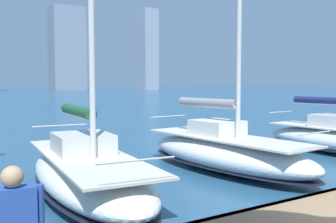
{
  "coord_description": "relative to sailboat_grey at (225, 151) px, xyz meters",
  "views": [
    {
      "loc": [
        7.1,
        4.32,
        3.14
      ],
      "look_at": [
        0.23,
        -6.5,
        2.2
      ],
      "focal_mm": 42.0,
      "sensor_mm": 36.0,
      "label": 1
    }
  ],
  "objects": [
    {
      "name": "sailboat_grey",
      "position": [
        0.0,
        0.0,
        0.0
      ],
      "size": [
        2.95,
        7.85,
        9.83
      ],
      "color": "white",
      "rests_on": "ground"
    },
    {
      "name": "sailboat_forest",
      "position": [
        5.28,
        0.28,
        -0.05
      ],
      "size": [
        3.28,
        8.06,
        9.88
      ],
      "color": "white",
      "rests_on": "ground"
    }
  ]
}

